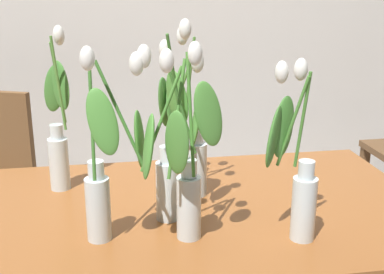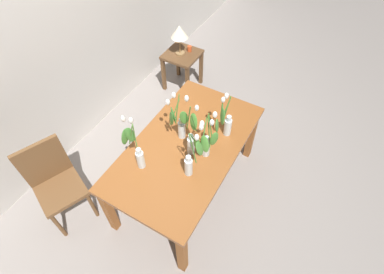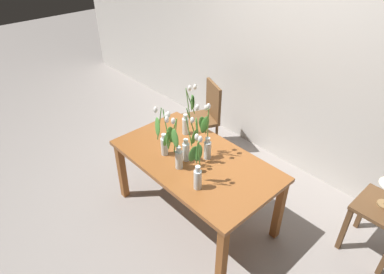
% 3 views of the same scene
% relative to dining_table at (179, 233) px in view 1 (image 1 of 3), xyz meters
% --- Properties ---
extents(dining_table, '(1.60, 0.90, 0.74)m').
position_rel_dining_table_xyz_m(dining_table, '(0.00, 0.00, 0.00)').
color(dining_table, brown).
rests_on(dining_table, ground).
extents(tulip_vase_0, '(0.16, 0.12, 0.50)m').
position_rel_dining_table_xyz_m(tulip_vase_0, '(0.29, -0.25, 0.27)').
color(tulip_vase_0, silver).
rests_on(tulip_vase_0, dining_table).
extents(tulip_vase_1, '(0.19, 0.15, 0.54)m').
position_rel_dining_table_xyz_m(tulip_vase_1, '(-0.22, -0.18, 0.28)').
color(tulip_vase_1, silver).
rests_on(tulip_vase_1, dining_table).
extents(tulip_vase_2, '(0.15, 0.16, 0.59)m').
position_rel_dining_table_xyz_m(tulip_vase_2, '(-0.02, -0.06, 0.28)').
color(tulip_vase_2, silver).
rests_on(tulip_vase_2, dining_table).
extents(tulip_vase_3, '(0.12, 0.16, 0.55)m').
position_rel_dining_table_xyz_m(tulip_vase_3, '(-0.38, 0.25, 0.28)').
color(tulip_vase_3, silver).
rests_on(tulip_vase_3, dining_table).
extents(tulip_vase_4, '(0.17, 0.12, 0.56)m').
position_rel_dining_table_xyz_m(tulip_vase_4, '(0.05, 0.10, 0.27)').
color(tulip_vase_4, silver).
rests_on(tulip_vase_4, dining_table).
extents(tulip_vase_5, '(0.24, 0.16, 0.55)m').
position_rel_dining_table_xyz_m(tulip_vase_5, '(-0.02, -0.22, 0.30)').
color(tulip_vase_5, silver).
rests_on(tulip_vase_5, dining_table).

